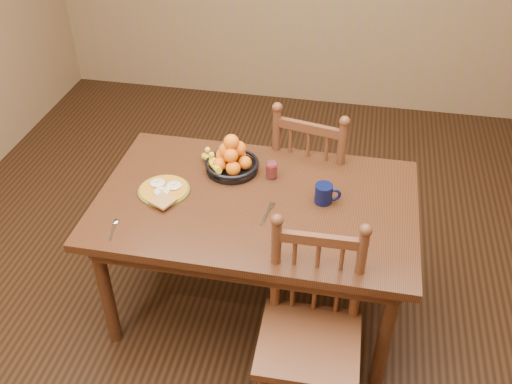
% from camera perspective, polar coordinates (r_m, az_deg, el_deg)
% --- Properties ---
extents(room, '(4.52, 5.02, 2.72)m').
position_cam_1_polar(room, '(2.54, 0.00, 9.92)').
color(room, black).
rests_on(room, ground).
extents(dining_table, '(1.60, 1.00, 0.75)m').
position_cam_1_polar(dining_table, '(2.92, 0.00, -2.11)').
color(dining_table, black).
rests_on(dining_table, ground).
extents(chair_far, '(0.54, 0.52, 1.01)m').
position_cam_1_polar(chair_far, '(3.47, 5.78, 1.41)').
color(chair_far, '#4C2716').
rests_on(chair_far, ground).
extents(chair_near, '(0.46, 0.44, 0.99)m').
position_cam_1_polar(chair_near, '(2.62, 5.44, -13.88)').
color(chair_near, '#4C2716').
rests_on(chair_near, ground).
extents(breakfast_plate, '(0.26, 0.30, 0.04)m').
position_cam_1_polar(breakfast_plate, '(2.94, -9.18, 0.17)').
color(breakfast_plate, '#59601E').
rests_on(breakfast_plate, dining_table).
extents(fork, '(0.04, 0.18, 0.00)m').
position_cam_1_polar(fork, '(2.78, 1.17, -2.06)').
color(fork, silver).
rests_on(fork, dining_table).
extents(spoon, '(0.05, 0.16, 0.01)m').
position_cam_1_polar(spoon, '(2.79, -13.98, -3.21)').
color(spoon, silver).
rests_on(spoon, dining_table).
extents(coffee_mug, '(0.13, 0.09, 0.10)m').
position_cam_1_polar(coffee_mug, '(2.84, 6.87, -0.16)').
color(coffee_mug, black).
rests_on(coffee_mug, dining_table).
extents(juice_glass, '(0.06, 0.06, 0.09)m').
position_cam_1_polar(juice_glass, '(3.00, 1.57, 2.16)').
color(juice_glass, silver).
rests_on(juice_glass, dining_table).
extents(fruit_bowl, '(0.32, 0.29, 0.22)m').
position_cam_1_polar(fruit_bowl, '(3.04, -2.51, 3.21)').
color(fruit_bowl, black).
rests_on(fruit_bowl, dining_table).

